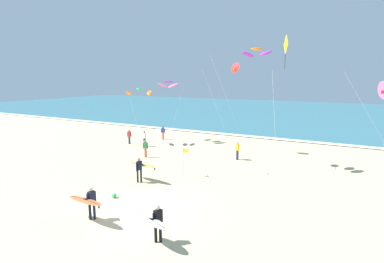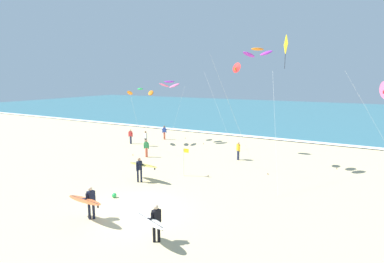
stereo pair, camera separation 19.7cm
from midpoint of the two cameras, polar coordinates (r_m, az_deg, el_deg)
ground_plane at (r=16.93m, az=-11.08°, el=-14.54°), size 160.00×160.00×0.00m
ocean_water at (r=65.47m, az=19.33°, el=3.42°), size 160.00×60.00×0.08m
shoreline_foam at (r=36.69m, az=11.99°, el=-1.00°), size 160.00×1.13×0.01m
surfer_lead at (r=13.43m, az=-7.45°, el=-16.36°), size 1.98×1.13×1.71m
surfer_trailing at (r=16.09m, az=-19.31°, el=-12.22°), size 2.51×1.04×1.71m
surfer_third at (r=20.97m, az=-9.85°, el=-6.55°), size 2.64×1.06×1.71m
kite_diamond_golden_near at (r=18.05m, az=16.79°, el=13.97°), size 1.89×4.48×9.32m
kite_arc_emerald_far at (r=32.29m, az=-10.14°, el=7.40°), size 3.94×5.66×5.96m
kite_arc_amber_high at (r=23.89m, az=11.83°, el=14.37°), size 3.49×5.03×9.22m
kite_arc_violet_low at (r=33.51m, az=-4.74°, el=8.88°), size 3.02×3.11×6.68m
kite_delta_scarlet_close at (r=28.32m, az=7.88°, el=11.75°), size 4.72×2.20×8.41m
bystander_green_top at (r=27.29m, az=-8.97°, el=-3.15°), size 0.47×0.28×1.59m
bystander_red_top at (r=33.05m, az=-11.92°, el=-0.92°), size 0.49×0.25×1.59m
bystander_yellow_top at (r=26.39m, az=8.35°, el=-3.58°), size 0.41×0.34×1.59m
bystander_blue_top at (r=34.85m, az=-5.66°, el=-0.19°), size 0.44×0.32×1.59m
bystander_white_top at (r=31.65m, az=-9.14°, el=-1.32°), size 0.49×0.24×1.59m
lifeguard_flag at (r=21.74m, az=-1.78°, el=-5.21°), size 0.45×0.05×2.10m
beach_ball at (r=18.85m, az=-14.73°, el=-11.61°), size 0.28×0.28×0.28m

